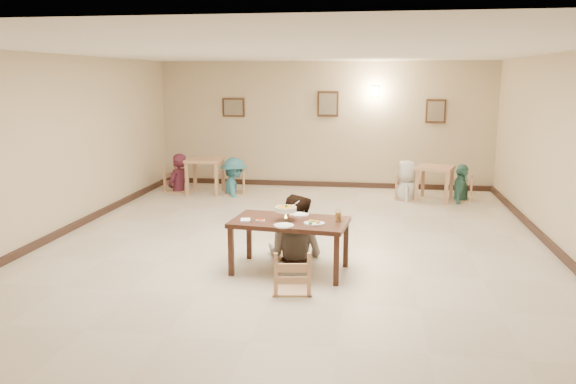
% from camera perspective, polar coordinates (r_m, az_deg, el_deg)
% --- Properties ---
extents(floor, '(10.00, 10.00, 0.00)m').
position_cam_1_polar(floor, '(8.94, 0.68, -5.46)').
color(floor, beige).
rests_on(floor, ground).
extents(ceiling, '(10.00, 10.00, 0.00)m').
position_cam_1_polar(ceiling, '(8.56, 0.73, 14.12)').
color(ceiling, white).
rests_on(ceiling, wall_back).
extents(wall_back, '(10.00, 0.00, 10.00)m').
position_cam_1_polar(wall_back, '(13.57, 3.63, 6.82)').
color(wall_back, '#CDB692').
rests_on(wall_back, floor).
extents(wall_front, '(10.00, 0.00, 10.00)m').
position_cam_1_polar(wall_front, '(3.83, -9.71, -5.60)').
color(wall_front, '#CDB692').
rests_on(wall_front, floor).
extents(wall_left, '(0.00, 10.00, 10.00)m').
position_cam_1_polar(wall_left, '(9.99, -22.73, 4.24)').
color(wall_left, '#CDB692').
rests_on(wall_left, floor).
extents(wall_right, '(0.00, 10.00, 10.00)m').
position_cam_1_polar(wall_right, '(9.00, 26.87, 3.18)').
color(wall_right, '#CDB692').
rests_on(wall_right, floor).
extents(baseboard_back, '(8.00, 0.06, 0.12)m').
position_cam_1_polar(baseboard_back, '(13.73, 3.55, 0.81)').
color(baseboard_back, '#321F18').
rests_on(baseboard_back, floor).
extents(baseboard_left, '(0.06, 10.00, 0.12)m').
position_cam_1_polar(baseboard_left, '(10.24, -21.96, -3.77)').
color(baseboard_left, '#321F18').
rests_on(baseboard_left, floor).
extents(baseboard_right, '(0.06, 10.00, 0.12)m').
position_cam_1_polar(baseboard_right, '(9.28, 25.88, -5.64)').
color(baseboard_right, '#321F18').
rests_on(baseboard_right, floor).
extents(picture_a, '(0.55, 0.04, 0.45)m').
position_cam_1_polar(picture_a, '(13.86, -5.56, 8.55)').
color(picture_a, '#3E2516').
rests_on(picture_a, wall_back).
extents(picture_b, '(0.50, 0.04, 0.60)m').
position_cam_1_polar(picture_b, '(13.48, 4.07, 8.91)').
color(picture_b, '#3E2516').
rests_on(picture_b, wall_back).
extents(picture_c, '(0.45, 0.04, 0.55)m').
position_cam_1_polar(picture_c, '(13.52, 14.78, 7.94)').
color(picture_c, '#3E2516').
rests_on(picture_c, wall_back).
extents(wall_sconce, '(0.16, 0.05, 0.22)m').
position_cam_1_polar(wall_sconce, '(13.43, 8.85, 10.08)').
color(wall_sconce, '#FFD88C').
rests_on(wall_sconce, wall_back).
extents(main_table, '(1.63, 1.04, 0.73)m').
position_cam_1_polar(main_table, '(7.62, 0.18, -3.45)').
color(main_table, '#3E1E13').
rests_on(main_table, floor).
extents(chair_far, '(0.43, 0.43, 0.92)m').
position_cam_1_polar(chair_far, '(8.33, 0.51, -3.45)').
color(chair_far, tan).
rests_on(chair_far, floor).
extents(chair_near, '(0.49, 0.49, 1.04)m').
position_cam_1_polar(chair_near, '(6.97, 0.43, -5.98)').
color(chair_near, tan).
rests_on(chair_near, floor).
extents(main_diner, '(1.11, 0.99, 1.91)m').
position_cam_1_polar(main_diner, '(8.15, 0.73, -0.23)').
color(main_diner, gray).
rests_on(main_diner, floor).
extents(curry_warmer, '(0.32, 0.29, 0.26)m').
position_cam_1_polar(curry_warmer, '(7.56, -0.22, -1.76)').
color(curry_warmer, silver).
rests_on(curry_warmer, main_table).
extents(rice_plate_far, '(0.28, 0.28, 0.06)m').
position_cam_1_polar(rice_plate_far, '(7.85, 1.14, -2.28)').
color(rice_plate_far, white).
rests_on(rice_plate_far, main_table).
extents(rice_plate_near, '(0.26, 0.26, 0.06)m').
position_cam_1_polar(rice_plate_near, '(7.28, -0.43, -3.41)').
color(rice_plate_near, white).
rests_on(rice_plate_near, main_table).
extents(fried_plate, '(0.28, 0.28, 0.06)m').
position_cam_1_polar(fried_plate, '(7.38, 2.67, -3.15)').
color(fried_plate, white).
rests_on(fried_plate, main_table).
extents(chili_dish, '(0.12, 0.12, 0.03)m').
position_cam_1_polar(chili_dish, '(7.54, -2.81, -2.90)').
color(chili_dish, white).
rests_on(chili_dish, main_table).
extents(napkin_cutlery, '(0.18, 0.26, 0.03)m').
position_cam_1_polar(napkin_cutlery, '(7.54, -4.33, -2.90)').
color(napkin_cutlery, white).
rests_on(napkin_cutlery, main_table).
extents(drink_glass, '(0.08, 0.08, 0.16)m').
position_cam_1_polar(drink_glass, '(7.55, 5.13, -2.45)').
color(drink_glass, white).
rests_on(drink_glass, main_table).
extents(bg_table_left, '(0.84, 0.84, 0.80)m').
position_cam_1_polar(bg_table_left, '(12.99, -8.42, 2.77)').
color(bg_table_left, tan).
rests_on(bg_table_left, floor).
extents(bg_table_right, '(0.93, 0.93, 0.74)m').
position_cam_1_polar(bg_table_right, '(12.49, 14.70, 1.92)').
color(bg_table_right, tan).
rests_on(bg_table_right, floor).
extents(bg_chair_ll, '(0.50, 0.50, 1.06)m').
position_cam_1_polar(bg_chair_ll, '(13.27, -11.14, 2.28)').
color(bg_chair_ll, tan).
rests_on(bg_chair_ll, floor).
extents(bg_chair_lr, '(0.47, 0.47, 1.00)m').
position_cam_1_polar(bg_chair_lr, '(12.84, -5.50, 2.01)').
color(bg_chair_lr, tan).
rests_on(bg_chair_lr, floor).
extents(bg_chair_rl, '(0.47, 0.47, 1.00)m').
position_cam_1_polar(bg_chair_rl, '(12.50, 12.04, 1.54)').
color(bg_chair_rl, tan).
rests_on(bg_chair_rl, floor).
extents(bg_chair_rr, '(0.46, 0.46, 0.99)m').
position_cam_1_polar(bg_chair_rr, '(12.65, 17.22, 1.38)').
color(bg_chair_rr, tan).
rests_on(bg_chair_rr, floor).
extents(bg_diner_a, '(0.58, 0.74, 1.78)m').
position_cam_1_polar(bg_diner_a, '(13.21, -11.20, 3.84)').
color(bg_diner_a, '#531D2E').
rests_on(bg_diner_a, floor).
extents(bg_diner_b, '(1.01, 1.24, 1.67)m').
position_cam_1_polar(bg_diner_b, '(12.79, -5.53, 3.50)').
color(bg_diner_b, teal).
rests_on(bg_diner_b, floor).
extents(bg_diner_c, '(0.58, 0.86, 1.70)m').
position_cam_1_polar(bg_diner_c, '(12.45, 12.11, 3.15)').
color(bg_diner_c, silver).
rests_on(bg_diner_c, floor).
extents(bg_diner_d, '(0.60, 1.00, 1.59)m').
position_cam_1_polar(bg_diner_d, '(12.61, 17.30, 2.72)').
color(bg_diner_d, '#488C7B').
rests_on(bg_diner_d, floor).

